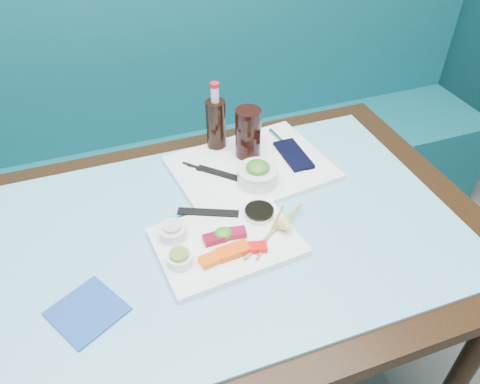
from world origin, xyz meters
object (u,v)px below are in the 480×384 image
object	(u,v)px
seaweed_bowl	(258,175)
cola_bottle_body	(216,127)
sashimi_plate	(227,242)
cola_glass	(248,133)
serving_tray	(251,168)
blue_napkin	(87,311)
booth_bench	(161,164)
dining_table	(218,256)

from	to	relation	value
seaweed_bowl	cola_bottle_body	world-z (taller)	cola_bottle_body
sashimi_plate	seaweed_bowl	distance (m)	0.24
cola_glass	cola_bottle_body	xyz separation A→B (m)	(-0.07, 0.08, -0.01)
serving_tray	cola_glass	distance (m)	0.10
serving_tray	cola_bottle_body	bearing A→B (deg)	107.46
cola_bottle_body	serving_tray	bearing A→B (deg)	-65.04
sashimi_plate	serving_tray	distance (m)	0.30
cola_glass	blue_napkin	world-z (taller)	cola_glass
cola_bottle_body	blue_napkin	distance (m)	0.66
sashimi_plate	serving_tray	bearing A→B (deg)	52.35
booth_bench	blue_napkin	xyz separation A→B (m)	(-0.33, -0.98, 0.39)
dining_table	cola_bottle_body	size ratio (longest dim) A/B	8.29
cola_glass	cola_bottle_body	world-z (taller)	same
serving_tray	cola_glass	world-z (taller)	cola_glass
dining_table	cola_glass	xyz separation A→B (m)	(0.18, 0.26, 0.18)
blue_napkin	cola_glass	bearing A→B (deg)	37.67
cola_bottle_body	blue_napkin	world-z (taller)	cola_bottle_body
cola_glass	cola_bottle_body	bearing A→B (deg)	132.51
cola_glass	blue_napkin	bearing A→B (deg)	-142.33
dining_table	seaweed_bowl	distance (m)	0.25
seaweed_bowl	dining_table	bearing A→B (deg)	-140.88
booth_bench	dining_table	xyz separation A→B (m)	(0.00, -0.84, 0.29)
cola_glass	cola_bottle_body	distance (m)	0.11
dining_table	blue_napkin	xyz separation A→B (m)	(-0.33, -0.14, 0.09)
seaweed_bowl	blue_napkin	xyz separation A→B (m)	(-0.50, -0.27, -0.04)
cola_glass	dining_table	bearing A→B (deg)	-124.79
seaweed_bowl	cola_glass	bearing A→B (deg)	81.25
dining_table	sashimi_plate	bearing A→B (deg)	-79.73
seaweed_bowl	serving_tray	bearing A→B (deg)	82.41
serving_tray	seaweed_bowl	world-z (taller)	seaweed_bowl
booth_bench	sashimi_plate	world-z (taller)	booth_bench
cola_glass	blue_napkin	distance (m)	0.66
sashimi_plate	cola_bottle_body	xyz separation A→B (m)	(0.10, 0.39, 0.08)
seaweed_bowl	sashimi_plate	bearing A→B (deg)	-129.98
sashimi_plate	serving_tray	xyz separation A→B (m)	(0.16, 0.26, -0.00)
sashimi_plate	cola_glass	distance (m)	0.37
serving_tray	cola_bottle_body	xyz separation A→B (m)	(-0.06, 0.13, 0.08)
dining_table	blue_napkin	world-z (taller)	blue_napkin
dining_table	serving_tray	xyz separation A→B (m)	(0.17, 0.21, 0.10)
dining_table	seaweed_bowl	xyz separation A→B (m)	(0.16, 0.13, 0.13)
dining_table	seaweed_bowl	bearing A→B (deg)	39.12
booth_bench	cola_glass	xyz separation A→B (m)	(0.18, -0.58, 0.48)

